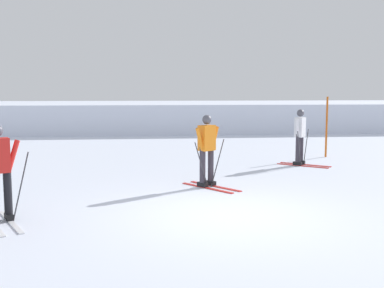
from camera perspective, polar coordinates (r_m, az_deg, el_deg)
name	(u,v)px	position (r m, az deg, el deg)	size (l,w,h in m)	color
ground_plane	(227,215)	(8.62, 4.34, -8.75)	(120.00, 120.00, 0.00)	silver
far_snow_ridge	(170,115)	(28.44, -2.68, 3.57)	(80.00, 9.97, 1.55)	silver
skier_white	(300,135)	(14.48, 13.18, 1.03)	(1.49, 1.27, 1.71)	red
skier_orange	(207,149)	(10.93, 1.86, -0.57)	(1.28, 1.48, 1.71)	red
trail_marker_pole	(327,127)	(16.52, 16.25, 2.03)	(0.07, 0.07, 2.07)	#C65614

